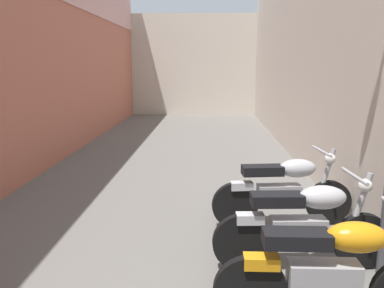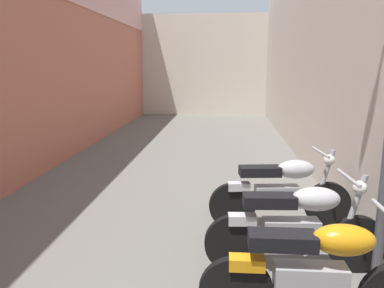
% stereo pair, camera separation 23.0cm
% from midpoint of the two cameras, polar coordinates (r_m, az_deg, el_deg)
% --- Properties ---
extents(ground_plane, '(34.24, 34.24, 0.00)m').
position_cam_midpoint_polar(ground_plane, '(5.95, -5.33, -9.14)').
color(ground_plane, '#66635E').
extents(building_left, '(0.45, 18.24, 6.20)m').
position_cam_midpoint_polar(building_left, '(8.35, -24.04, 17.66)').
color(building_left, '#B76651').
rests_on(building_left, ground).
extents(building_far_end, '(8.18, 2.00, 4.16)m').
position_cam_midpoint_polar(building_far_end, '(17.66, -0.06, 11.41)').
color(building_far_end, beige).
rests_on(building_far_end, ground).
extents(motorcycle_fourth, '(1.85, 0.58, 1.04)m').
position_cam_midpoint_polar(motorcycle_fourth, '(3.39, 17.75, -17.05)').
color(motorcycle_fourth, black).
rests_on(motorcycle_fourth, ground).
extents(motorcycle_fifth, '(1.85, 0.58, 1.04)m').
position_cam_midpoint_polar(motorcycle_fifth, '(4.20, 14.45, -11.14)').
color(motorcycle_fifth, black).
rests_on(motorcycle_fifth, ground).
extents(motorcycle_sixth, '(1.85, 0.58, 1.04)m').
position_cam_midpoint_polar(motorcycle_sixth, '(5.24, 11.95, -6.45)').
color(motorcycle_sixth, black).
rests_on(motorcycle_sixth, ground).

